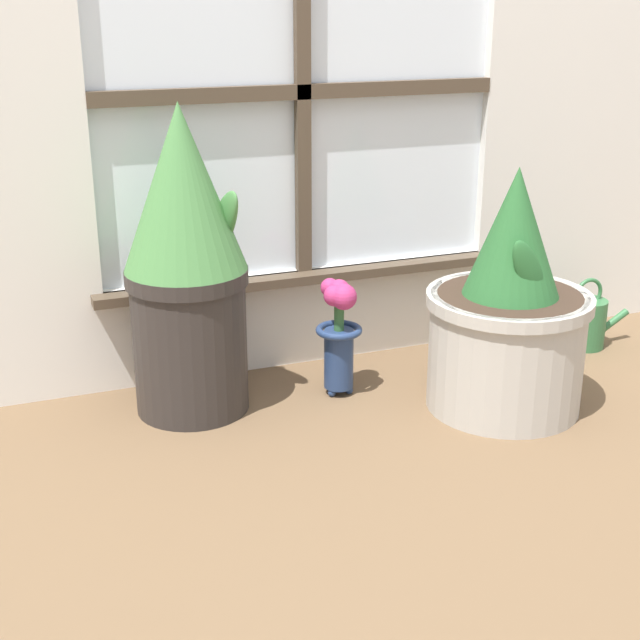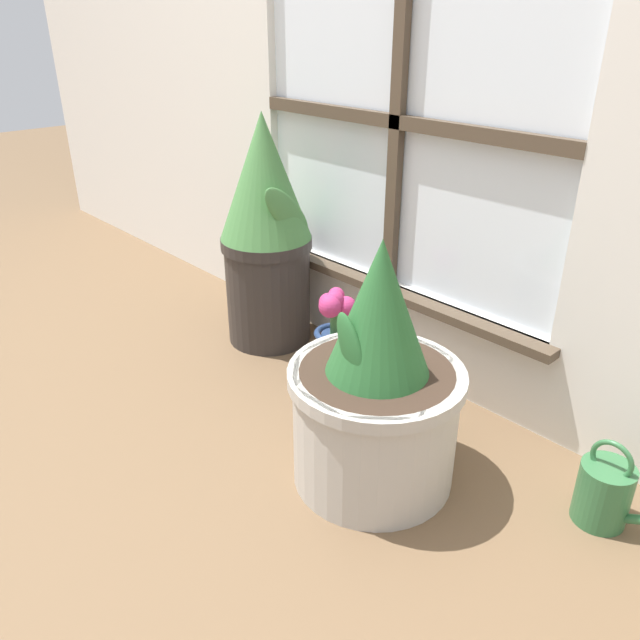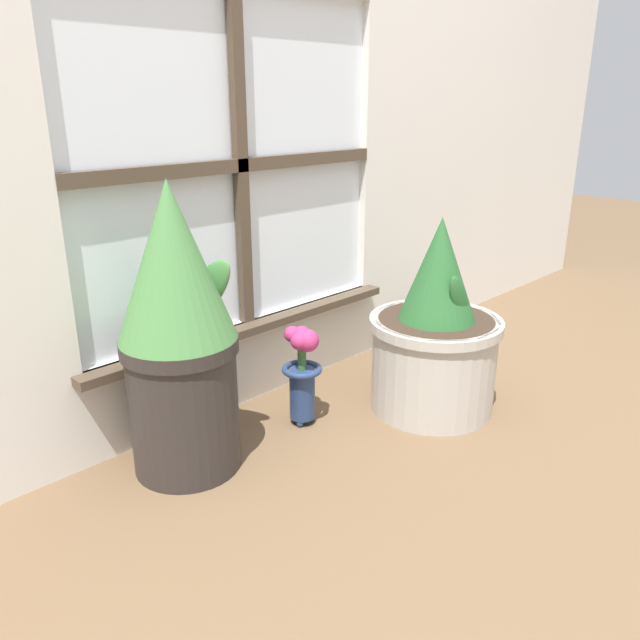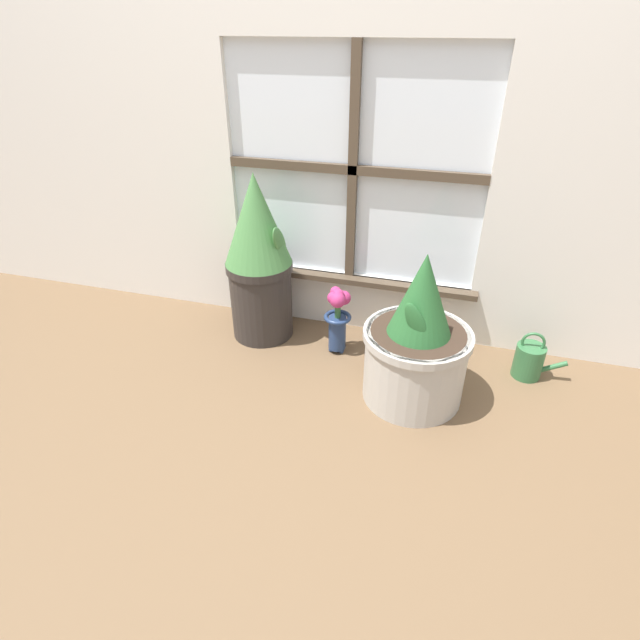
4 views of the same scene
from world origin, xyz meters
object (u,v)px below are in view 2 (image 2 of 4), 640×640
object	(u,v)px
potted_plant_left	(266,231)
flower_vase	(335,331)
watering_can	(604,492)
potted_plant_right	(376,392)

from	to	relation	value
potted_plant_left	flower_vase	xyz separation A→B (m)	(0.35, -0.05, -0.19)
potted_plant_left	flower_vase	size ratio (longest dim) A/B	2.44
potted_plant_left	watering_can	distance (m)	1.15
flower_vase	watering_can	bearing A→B (deg)	3.14
potted_plant_left	potted_plant_right	xyz separation A→B (m)	(0.69, -0.26, -0.14)
potted_plant_right	flower_vase	xyz separation A→B (m)	(-0.34, 0.21, -0.05)
potted_plant_left	potted_plant_right	bearing A→B (deg)	-20.19
potted_plant_right	watering_can	distance (m)	0.51
flower_vase	watering_can	distance (m)	0.77
potted_plant_right	watering_can	xyz separation A→B (m)	(0.42, 0.25, -0.15)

